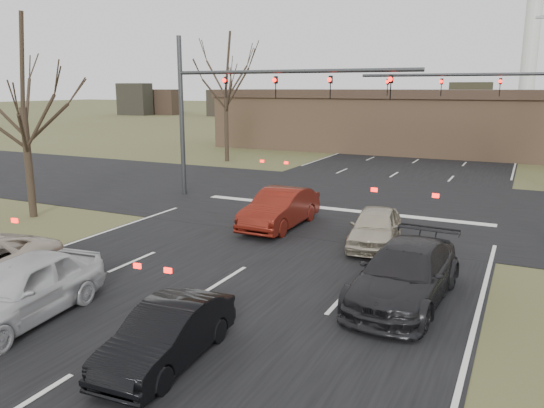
{
  "coord_description": "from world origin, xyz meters",
  "views": [
    {
      "loc": [
        7.59,
        -9.6,
        5.49
      ],
      "look_at": [
        0.68,
        4.65,
        2.0
      ],
      "focal_mm": 35.0,
      "sensor_mm": 36.0,
      "label": 1
    }
  ],
  "objects_px": {
    "building": "(458,122)",
    "mast_arm_near": "(237,96)",
    "car_charcoal_sedan": "(405,274)",
    "car_black_hatch": "(167,334)",
    "mast_arm_far": "(506,96)",
    "car_silver_ahead": "(375,227)",
    "car_red_ahead": "(280,208)",
    "car_white_sedan": "(21,289)"
  },
  "relations": [
    {
      "from": "car_charcoal_sedan",
      "to": "car_red_ahead",
      "type": "height_order",
      "value": "car_red_ahead"
    },
    {
      "from": "mast_arm_near",
      "to": "car_white_sedan",
      "type": "height_order",
      "value": "mast_arm_near"
    },
    {
      "from": "building",
      "to": "mast_arm_far",
      "type": "distance_m",
      "value": 15.75
    },
    {
      "from": "building",
      "to": "mast_arm_far",
      "type": "bearing_deg",
      "value": -74.42
    },
    {
      "from": "mast_arm_near",
      "to": "car_black_hatch",
      "type": "height_order",
      "value": "mast_arm_near"
    },
    {
      "from": "car_white_sedan",
      "to": "car_black_hatch",
      "type": "xyz_separation_m",
      "value": [
        4.36,
        -0.1,
        -0.17
      ]
    },
    {
      "from": "mast_arm_near",
      "to": "car_charcoal_sedan",
      "type": "relative_size",
      "value": 2.34
    },
    {
      "from": "car_silver_ahead",
      "to": "car_charcoal_sedan",
      "type": "bearing_deg",
      "value": -73.59
    },
    {
      "from": "building",
      "to": "car_black_hatch",
      "type": "xyz_separation_m",
      "value": [
        -0.64,
        -39.62,
        -2.06
      ]
    },
    {
      "from": "building",
      "to": "car_black_hatch",
      "type": "bearing_deg",
      "value": -90.93
    },
    {
      "from": "mast_arm_near",
      "to": "car_red_ahead",
      "type": "relative_size",
      "value": 2.6
    },
    {
      "from": "car_charcoal_sedan",
      "to": "car_silver_ahead",
      "type": "height_order",
      "value": "car_charcoal_sedan"
    },
    {
      "from": "building",
      "to": "car_red_ahead",
      "type": "bearing_deg",
      "value": -96.15
    },
    {
      "from": "mast_arm_far",
      "to": "car_charcoal_sedan",
      "type": "relative_size",
      "value": 2.15
    },
    {
      "from": "car_charcoal_sedan",
      "to": "car_silver_ahead",
      "type": "distance_m",
      "value": 4.97
    },
    {
      "from": "building",
      "to": "mast_arm_near",
      "type": "xyz_separation_m",
      "value": [
        -7.23,
        -25.0,
        2.41
      ]
    },
    {
      "from": "car_charcoal_sedan",
      "to": "car_white_sedan",
      "type": "bearing_deg",
      "value": -143.65
    },
    {
      "from": "mast_arm_near",
      "to": "car_silver_ahead",
      "type": "bearing_deg",
      "value": -30.29
    },
    {
      "from": "mast_arm_near",
      "to": "mast_arm_far",
      "type": "bearing_deg",
      "value": 41.22
    },
    {
      "from": "mast_arm_far",
      "to": "car_charcoal_sedan",
      "type": "xyz_separation_m",
      "value": [
        -1.17,
        -19.35,
        -4.27
      ]
    },
    {
      "from": "mast_arm_far",
      "to": "car_red_ahead",
      "type": "bearing_deg",
      "value": -117.67
    },
    {
      "from": "car_red_ahead",
      "to": "car_silver_ahead",
      "type": "distance_m",
      "value": 4.21
    },
    {
      "from": "building",
      "to": "car_silver_ahead",
      "type": "relative_size",
      "value": 10.57
    },
    {
      "from": "car_black_hatch",
      "to": "building",
      "type": "bearing_deg",
      "value": 85.28
    },
    {
      "from": "car_white_sedan",
      "to": "car_charcoal_sedan",
      "type": "distance_m",
      "value": 9.54
    },
    {
      "from": "mast_arm_far",
      "to": "car_black_hatch",
      "type": "bearing_deg",
      "value": -101.09
    },
    {
      "from": "car_red_ahead",
      "to": "mast_arm_near",
      "type": "bearing_deg",
      "value": 136.65
    },
    {
      "from": "building",
      "to": "mast_arm_near",
      "type": "height_order",
      "value": "mast_arm_near"
    },
    {
      "from": "car_charcoal_sedan",
      "to": "mast_arm_far",
      "type": "bearing_deg",
      "value": 90.07
    },
    {
      "from": "mast_arm_near",
      "to": "mast_arm_far",
      "type": "relative_size",
      "value": 1.09
    },
    {
      "from": "mast_arm_near",
      "to": "car_black_hatch",
      "type": "xyz_separation_m",
      "value": [
        6.59,
        -14.62,
        -4.46
      ]
    },
    {
      "from": "building",
      "to": "car_silver_ahead",
      "type": "distance_m",
      "value": 29.89
    },
    {
      "from": "car_white_sedan",
      "to": "mast_arm_far",
      "type": "bearing_deg",
      "value": 62.72
    },
    {
      "from": "car_black_hatch",
      "to": "car_silver_ahead",
      "type": "height_order",
      "value": "car_silver_ahead"
    },
    {
      "from": "car_charcoal_sedan",
      "to": "car_red_ahead",
      "type": "xyz_separation_m",
      "value": [
        -6.13,
        5.43,
        0.02
      ]
    },
    {
      "from": "car_red_ahead",
      "to": "mast_arm_far",
      "type": "bearing_deg",
      "value": 62.61
    },
    {
      "from": "building",
      "to": "car_white_sedan",
      "type": "bearing_deg",
      "value": -97.21
    },
    {
      "from": "building",
      "to": "car_white_sedan",
      "type": "height_order",
      "value": "building"
    },
    {
      "from": "car_white_sedan",
      "to": "car_black_hatch",
      "type": "bearing_deg",
      "value": -8.04
    },
    {
      "from": "car_charcoal_sedan",
      "to": "car_red_ahead",
      "type": "distance_m",
      "value": 8.19
    },
    {
      "from": "building",
      "to": "car_black_hatch",
      "type": "distance_m",
      "value": 39.68
    },
    {
      "from": "car_silver_ahead",
      "to": "car_white_sedan",
      "type": "bearing_deg",
      "value": -129.2
    }
  ]
}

